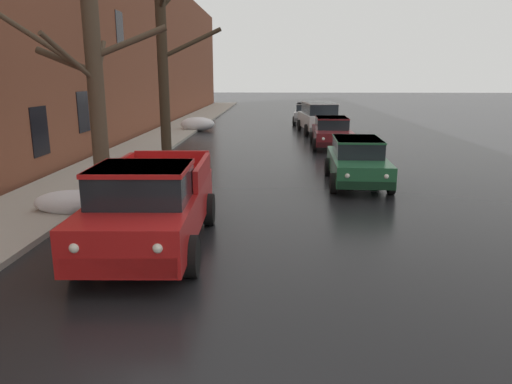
# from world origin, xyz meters

# --- Properties ---
(left_sidewalk_slab) EXTENTS (2.71, 80.00, 0.13)m
(left_sidewalk_slab) POSITION_xyz_m (-5.91, 18.00, 0.06)
(left_sidewalk_slab) COLOR #A8A399
(left_sidewalk_slab) RESTS_ON ground
(brick_townhouse_facade) EXTENTS (0.63, 80.00, 10.18)m
(brick_townhouse_facade) POSITION_xyz_m (-7.76, 18.00, 5.09)
(brick_townhouse_facade) COLOR brown
(brick_townhouse_facade) RESTS_ON ground
(snow_bank_near_corner_left) EXTENTS (2.11, 1.28, 0.86)m
(snow_bank_near_corner_left) POSITION_xyz_m (-4.63, 27.23, 0.42)
(snow_bank_near_corner_left) COLOR white
(snow_bank_near_corner_left) RESTS_ON ground
(snow_bank_mid_block_left) EXTENTS (2.10, 0.95, 0.62)m
(snow_bank_mid_block_left) POSITION_xyz_m (-4.58, 8.82, 0.30)
(snow_bank_mid_block_left) COLOR white
(snow_bank_mid_block_left) RESTS_ON ground
(bare_tree_second_along_sidewalk) EXTENTS (3.78, 2.82, 5.92)m
(bare_tree_second_along_sidewalk) POSITION_xyz_m (-4.30, 9.77, 3.11)
(bare_tree_second_along_sidewalk) COLOR #4C3D2D
(bare_tree_second_along_sidewalk) RESTS_ON ground
(bare_tree_mid_block) EXTENTS (2.52, 3.12, 7.65)m
(bare_tree_mid_block) POSITION_xyz_m (-4.16, 17.15, 3.77)
(bare_tree_mid_block) COLOR #382B1E
(bare_tree_mid_block) RESTS_ON ground
(pickup_truck_red_approaching_near_lane) EXTENTS (2.26, 4.92, 1.76)m
(pickup_truck_red_approaching_near_lane) POSITION_xyz_m (-2.19, 6.60, 0.88)
(pickup_truck_red_approaching_near_lane) COLOR red
(pickup_truck_red_approaching_near_lane) RESTS_ON ground
(sedan_green_parked_kerbside_close) EXTENTS (1.96, 4.27, 1.42)m
(sedan_green_parked_kerbside_close) POSITION_xyz_m (2.78, 12.63, 0.75)
(sedan_green_parked_kerbside_close) COLOR #1E5633
(sedan_green_parked_kerbside_close) RESTS_ON ground
(sedan_maroon_parked_kerbside_mid) EXTENTS (1.98, 4.36, 1.42)m
(sedan_maroon_parked_kerbside_mid) POSITION_xyz_m (2.89, 20.55, 0.75)
(sedan_maroon_parked_kerbside_mid) COLOR maroon
(sedan_maroon_parked_kerbside_mid) RESTS_ON ground
(suv_white_parked_far_down_block) EXTENTS (2.40, 4.87, 1.82)m
(suv_white_parked_far_down_block) POSITION_xyz_m (2.81, 26.38, 0.99)
(suv_white_parked_far_down_block) COLOR silver
(suv_white_parked_far_down_block) RESTS_ON ground
(sedan_silver_queued_behind_truck) EXTENTS (2.18, 4.18, 1.42)m
(sedan_silver_queued_behind_truck) POSITION_xyz_m (2.51, 32.45, 0.75)
(sedan_silver_queued_behind_truck) COLOR #B7B7BC
(sedan_silver_queued_behind_truck) RESTS_ON ground
(fire_hydrant) EXTENTS (0.42, 0.22, 0.71)m
(fire_hydrant) POSITION_xyz_m (-4.23, 9.60, 0.36)
(fire_hydrant) COLOR gold
(fire_hydrant) RESTS_ON ground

